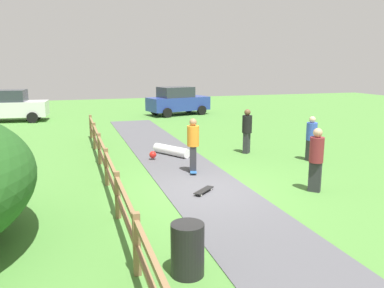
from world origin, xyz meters
The scene contains 12 objects.
ground_plane centered at (0.00, 0.00, 0.00)m, with size 60.00×60.00×0.00m, color #4C8438.
asphalt_path centered at (0.00, 0.00, 0.01)m, with size 2.40×28.00×0.02m, color #515156.
wooden_fence centered at (-2.60, 0.00, 0.67)m, with size 0.12×18.12×1.10m.
trash_bin centered at (-1.80, -4.10, 0.45)m, with size 0.56×0.56×0.90m, color black.
skater_riding centered at (0.18, 1.79, 1.00)m, with size 0.47×0.82×1.75m.
skater_fallen centered at (0.05, 4.30, 0.20)m, with size 1.53×1.62×0.36m.
skateboard_loose centered at (-0.17, -0.26, 0.09)m, with size 0.73×0.69×0.08m.
bystander_blue centered at (4.75, 2.06, 0.89)m, with size 0.47×0.47×1.62m.
bystander_maroon centered at (2.80, -1.01, 0.98)m, with size 0.54×0.54×1.77m.
bystander_black centered at (3.05, 3.86, 0.96)m, with size 0.54×0.54×1.74m.
parked_car_white centered at (-6.95, 16.04, 0.96)m, with size 4.35×2.33×1.92m.
parked_car_blue centered at (3.61, 16.03, 0.96)m, with size 4.49×2.77×1.92m.
Camera 1 is at (-3.53, -9.80, 3.46)m, focal length 36.46 mm.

